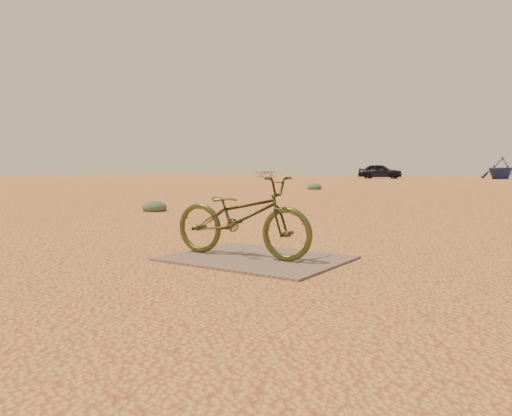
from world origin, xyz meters
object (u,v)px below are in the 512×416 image
Objects in this scene: car at (380,171)px; boat_near_left at (264,172)px; plywood_board at (256,258)px; bicycle at (242,216)px; boat_far_left at (501,168)px.

car is 0.82× the size of boat_near_left.
car is (-13.17, 39.56, 0.64)m from plywood_board.
bicycle is 0.41× the size of boat_far_left.
plywood_board is 43.53m from boat_far_left.
bicycle is 0.39× the size of car.
bicycle is 0.32× the size of boat_near_left.
plywood_board is 49.81m from boat_near_left.
boat_near_left is at bearing -153.87° from boat_far_left.
plywood_board is at bearing -80.31° from boat_near_left.
car is 14.13m from boat_near_left.
plywood_board is 0.35× the size of boat_near_left.
plywood_board is 1.10× the size of bicycle.
boat_near_left reaches higher than bicycle.
boat_far_left is (9.30, 3.79, 0.31)m from car.
boat_far_left is at bearing 95.11° from plywood_board.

